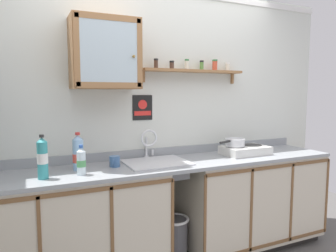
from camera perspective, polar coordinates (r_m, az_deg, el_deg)
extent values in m
cube|color=silver|center=(2.99, -1.67, 0.76)|extent=(3.82, 0.05, 2.51)
cube|color=beige|center=(2.65, -17.05, -17.33)|extent=(1.45, 0.58, 0.82)
cube|color=brown|center=(2.25, -16.34, -11.51)|extent=(1.45, 0.01, 0.03)
cube|color=brown|center=(2.37, -22.21, -20.47)|extent=(0.02, 0.01, 0.76)
cube|color=brown|center=(2.43, -10.09, -19.42)|extent=(0.02, 0.01, 0.76)
cube|color=brown|center=(2.58, 0.85, -17.76)|extent=(0.02, 0.01, 0.76)
cube|color=black|center=(3.52, 14.35, -19.25)|extent=(1.41, 0.52, 0.08)
cube|color=beige|center=(3.33, 14.90, -12.38)|extent=(1.44, 0.58, 0.82)
cube|color=brown|center=(3.02, 18.66, -7.09)|extent=(1.44, 0.01, 0.03)
cube|color=brown|center=(3.26, 18.19, -19.74)|extent=(1.44, 0.01, 0.03)
cube|color=brown|center=(2.71, 6.75, -16.59)|extent=(0.02, 0.01, 0.76)
cube|color=brown|center=(2.97, 14.93, -14.67)|extent=(0.02, 0.01, 0.76)
cube|color=brown|center=(3.28, 21.56, -12.87)|extent=(0.02, 0.01, 0.76)
cube|color=brown|center=(3.63, 26.90, -11.28)|extent=(0.02, 0.01, 0.76)
cube|color=gray|center=(2.76, 0.93, -6.83)|extent=(3.18, 0.61, 0.03)
cube|color=gray|center=(2.99, -1.39, -4.72)|extent=(3.18, 0.02, 0.08)
cube|color=silver|center=(2.71, -2.15, -6.61)|extent=(0.53, 0.44, 0.01)
cube|color=slate|center=(2.74, -2.14, -9.07)|extent=(0.45, 0.36, 0.01)
cube|color=slate|center=(2.89, -3.55, -7.15)|extent=(0.45, 0.01, 0.12)
cube|color=slate|center=(2.56, -0.55, -8.88)|extent=(0.45, 0.01, 0.12)
cylinder|color=#4C4C51|center=(2.74, -2.14, -9.11)|extent=(0.04, 0.04, 0.01)
cylinder|color=silver|center=(2.93, -3.95, -5.54)|extent=(0.05, 0.05, 0.02)
cylinder|color=silver|center=(2.91, -3.97, -3.68)|extent=(0.02, 0.02, 0.17)
torus|color=silver|center=(2.83, -3.49, -2.21)|extent=(0.16, 0.02, 0.16)
cylinder|color=silver|center=(2.94, -2.86, -4.82)|extent=(0.02, 0.02, 0.06)
cube|color=silver|center=(3.16, 13.86, -4.32)|extent=(0.44, 0.29, 0.08)
cylinder|color=#2D2D2D|center=(3.10, 12.08, -3.66)|extent=(0.18, 0.18, 0.01)
cylinder|color=#2D2D2D|center=(3.23, 15.12, -3.34)|extent=(0.18, 0.18, 0.01)
cylinder|color=black|center=(2.99, 13.79, -4.89)|extent=(0.03, 0.02, 0.03)
cylinder|color=black|center=(3.13, 16.86, -4.51)|extent=(0.03, 0.02, 0.03)
cylinder|color=silver|center=(3.10, 12.10, -2.96)|extent=(0.18, 0.18, 0.07)
torus|color=silver|center=(3.09, 12.11, -2.32)|extent=(0.19, 0.19, 0.01)
cylinder|color=black|center=(2.96, 10.33, -2.87)|extent=(0.15, 0.07, 0.02)
cylinder|color=silver|center=(2.39, -15.48, -6.55)|extent=(0.06, 0.06, 0.17)
cone|color=silver|center=(2.37, -15.55, -4.16)|extent=(0.06, 0.06, 0.03)
cylinder|color=#2D59B2|center=(2.37, -15.57, -3.58)|extent=(0.03, 0.03, 0.02)
cylinder|color=#4C9959|center=(2.39, -15.48, -6.56)|extent=(0.07, 0.07, 0.05)
cylinder|color=#8CB7E0|center=(2.54, -16.02, -5.08)|extent=(0.08, 0.08, 0.24)
cone|color=#8CB7E0|center=(2.52, -16.11, -1.98)|extent=(0.08, 0.08, 0.04)
cylinder|color=red|center=(2.51, -16.13, -1.34)|extent=(0.04, 0.04, 0.02)
cylinder|color=#D84C3F|center=(2.54, -16.00, -5.61)|extent=(0.08, 0.08, 0.07)
cylinder|color=teal|center=(2.36, -21.84, -5.85)|extent=(0.07, 0.07, 0.26)
cone|color=teal|center=(2.34, -21.98, -2.32)|extent=(0.07, 0.07, 0.03)
cylinder|color=#262626|center=(2.33, -22.01, -1.69)|extent=(0.03, 0.03, 0.02)
cylinder|color=white|center=(2.36, -21.86, -5.49)|extent=(0.07, 0.07, 0.07)
cylinder|color=#3F6699|center=(2.61, -9.66, -6.36)|extent=(0.09, 0.09, 0.09)
torus|color=#3F6699|center=(2.56, -9.87, -6.50)|extent=(0.04, 0.06, 0.06)
cube|color=#996B42|center=(2.66, -11.39, 12.76)|extent=(0.55, 0.28, 0.57)
cube|color=silver|center=(2.52, -10.61, 13.15)|extent=(0.45, 0.01, 0.47)
cube|color=#996B42|center=(2.47, -16.28, 13.16)|extent=(0.04, 0.01, 0.54)
cube|color=#996B42|center=(2.59, -5.18, 13.04)|extent=(0.04, 0.01, 0.54)
cube|color=#996B42|center=(2.57, -10.72, 18.85)|extent=(0.51, 0.01, 0.05)
cube|color=#996B42|center=(2.50, -10.48, 7.31)|extent=(0.51, 0.01, 0.05)
sphere|color=olive|center=(2.56, -6.25, 12.47)|extent=(0.02, 0.02, 0.02)
cube|color=#996B42|center=(3.04, 4.68, 9.93)|extent=(1.04, 0.14, 0.02)
cube|color=#996B42|center=(2.88, -4.49, 8.91)|extent=(0.02, 0.03, 0.10)
cube|color=#996B42|center=(3.34, 11.60, 8.41)|extent=(0.02, 0.03, 0.10)
cylinder|color=#4C3326|center=(2.87, -2.20, 11.12)|extent=(0.04, 0.04, 0.07)
cylinder|color=black|center=(2.87, -2.20, 11.98)|extent=(0.04, 0.04, 0.02)
cylinder|color=#4C3326|center=(2.93, 0.69, 10.89)|extent=(0.04, 0.04, 0.06)
cylinder|color=black|center=(2.93, 0.69, 11.60)|extent=(0.04, 0.04, 0.02)
cylinder|color=silver|center=(3.02, 3.44, 10.97)|extent=(0.04, 0.04, 0.08)
cylinder|color=#33723F|center=(3.02, 3.45, 11.89)|extent=(0.04, 0.04, 0.02)
cylinder|color=#598C3F|center=(3.10, 6.14, 10.76)|extent=(0.04, 0.04, 0.08)
cylinder|color=black|center=(3.10, 6.15, 11.60)|extent=(0.04, 0.04, 0.02)
cylinder|color=#CC4C33|center=(3.16, 8.50, 10.76)|extent=(0.05, 0.05, 0.09)
cylinder|color=#33723F|center=(3.16, 8.52, 11.71)|extent=(0.05, 0.05, 0.02)
cylinder|color=silver|center=(3.26, 10.76, 10.41)|extent=(0.04, 0.04, 0.07)
cylinder|color=white|center=(3.27, 10.78, 11.16)|extent=(0.04, 0.04, 0.02)
cube|color=black|center=(2.88, -4.67, 3.35)|extent=(0.19, 0.01, 0.23)
cube|color=red|center=(2.88, -4.62, 2.33)|extent=(0.16, 0.00, 0.04)
cylinder|color=red|center=(2.88, -4.64, 3.91)|extent=(0.09, 0.00, 0.09)
cylinder|color=#4C4C51|center=(2.97, 1.25, -20.33)|extent=(0.23, 0.23, 0.42)
torus|color=white|center=(2.88, 1.26, -16.56)|extent=(0.26, 0.26, 0.02)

